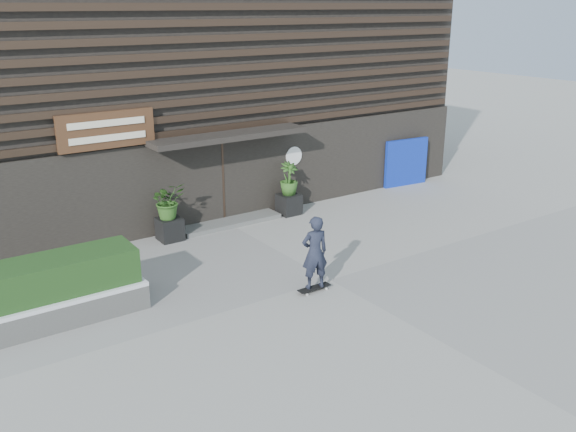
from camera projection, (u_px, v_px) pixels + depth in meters
ground at (330, 280)px, 14.10m from camera, size 80.00×80.00×0.00m
entrance_step at (229, 222)px, 17.67m from camera, size 3.00×0.80×0.12m
planter_pot_left at (170, 229)px, 16.42m from camera, size 0.60×0.60×0.60m
bamboo_left at (168, 201)px, 16.17m from camera, size 0.86×0.75×0.96m
planter_pot_right at (289, 204)px, 18.46m from camera, size 0.60×0.60×0.60m
bamboo_right at (289, 179)px, 18.20m from camera, size 0.54×0.54×0.96m
raised_bed at (54, 308)px, 12.25m from camera, size 3.50×1.20×0.50m
snow_layer at (52, 295)px, 12.16m from camera, size 3.50×1.20×0.08m
hedge at (50, 276)px, 12.03m from camera, size 3.30×1.00×0.70m
blue_tarp at (406, 162)px, 21.24m from camera, size 1.71×0.29×1.60m
building at (146, 65)px, 20.59m from camera, size 18.00×11.00×8.00m
skateboarder at (315, 253)px, 13.26m from camera, size 0.78×0.50×1.71m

